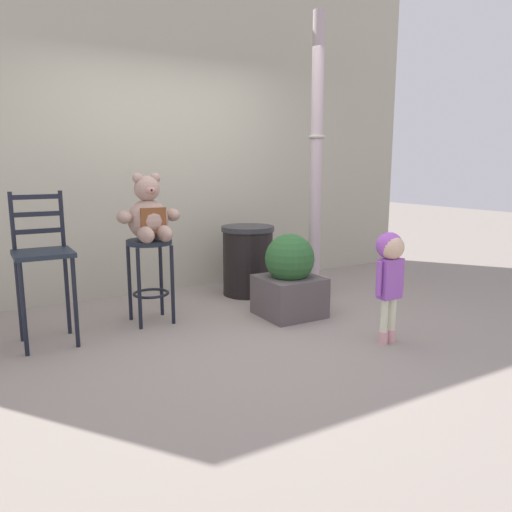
{
  "coord_description": "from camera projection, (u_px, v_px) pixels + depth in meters",
  "views": [
    {
      "loc": [
        -1.81,
        -3.33,
        1.35
      ],
      "look_at": [
        0.18,
        0.1,
        0.62
      ],
      "focal_mm": 34.32,
      "sensor_mm": 36.0,
      "label": 1
    }
  ],
  "objects": [
    {
      "name": "building_wall",
      "position": [
        159.0,
        116.0,
        5.21
      ],
      "size": [
        6.59,
        0.3,
        3.75
      ],
      "primitive_type": "cube",
      "color": "#AEAA94",
      "rests_on": "ground_plane"
    },
    {
      "name": "trash_bin",
      "position": [
        248.0,
        260.0,
        5.18
      ],
      "size": [
        0.56,
        0.56,
        0.73
      ],
      "color": "black",
      "rests_on": "ground_plane"
    },
    {
      "name": "ground_plane",
      "position": [
        243.0,
        335.0,
        3.97
      ],
      "size": [
        24.0,
        24.0,
        0.0
      ],
      "primitive_type": "plane",
      "color": "gray"
    },
    {
      "name": "lamppost",
      "position": [
        316.0,
        188.0,
        5.04
      ],
      "size": [
        0.29,
        0.29,
        2.84
      ],
      "color": "#AAA099",
      "rests_on": "ground_plane"
    },
    {
      "name": "bar_stool_with_teddy",
      "position": [
        150.0,
        264.0,
        4.22
      ],
      "size": [
        0.39,
        0.39,
        0.73
      ],
      "color": "#1C242F",
      "rests_on": "ground_plane"
    },
    {
      "name": "bar_chair_empty",
      "position": [
        43.0,
        260.0,
        3.68
      ],
      "size": [
        0.41,
        0.41,
        1.16
      ],
      "color": "#1C242F",
      "rests_on": "ground_plane"
    },
    {
      "name": "planter_with_shrub",
      "position": [
        289.0,
        278.0,
        4.43
      ],
      "size": [
        0.53,
        0.53,
        0.75
      ],
      "color": "#554C4D",
      "rests_on": "ground_plane"
    },
    {
      "name": "teddy_bear",
      "position": [
        149.0,
        216.0,
        4.12
      ],
      "size": [
        0.54,
        0.48,
        0.56
      ],
      "color": "#A38374",
      "rests_on": "bar_stool_with_teddy"
    },
    {
      "name": "child_walking",
      "position": [
        390.0,
        263.0,
        3.69
      ],
      "size": [
        0.27,
        0.22,
        0.86
      ],
      "rotation": [
        0.0,
        0.0,
        -1.08
      ],
      "color": "#DDA4A6",
      "rests_on": "ground_plane"
    }
  ]
}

